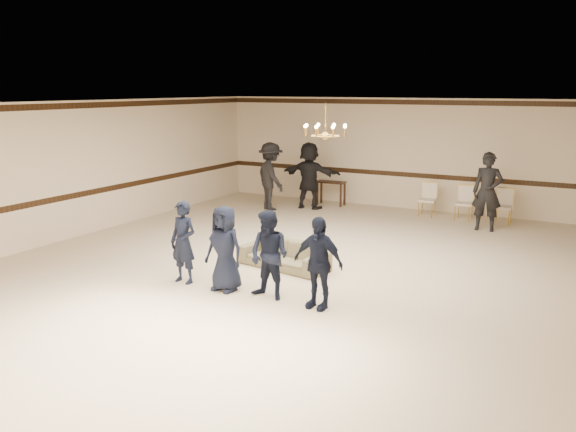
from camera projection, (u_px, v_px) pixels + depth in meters
name	position (u px, v px, depth m)	size (l,w,h in m)	color
room	(302.00, 190.00, 11.27)	(12.01, 14.01, 3.21)	beige
chair_rail	(411.00, 175.00, 17.40)	(12.00, 0.02, 0.14)	black
crown_molding	(414.00, 102.00, 16.96)	(12.00, 0.02, 0.14)	black
chandelier	(325.00, 119.00, 11.86)	(0.94, 0.94, 0.89)	#B8883B
boy_a	(183.00, 242.00, 10.82)	(0.55, 0.36, 1.51)	black
boy_b	(225.00, 249.00, 10.41)	(0.74, 0.48, 1.51)	black
boy_c	(269.00, 255.00, 9.99)	(0.73, 0.57, 1.51)	black
boy_d	(318.00, 263.00, 9.57)	(0.89, 0.37, 1.51)	black
settee	(284.00, 254.00, 11.82)	(1.83, 0.72, 0.54)	#7E7854
adult_left	(271.00, 176.00, 17.27)	(1.26, 0.73, 1.96)	black
adult_mid	(309.00, 175.00, 17.46)	(1.81, 0.58, 1.96)	black
adult_right	(487.00, 192.00, 14.75)	(0.71, 0.47, 1.96)	black
banquet_chair_left	(427.00, 200.00, 16.48)	(0.44, 0.44, 0.92)	silver
banquet_chair_mid	(464.00, 203.00, 16.01)	(0.44, 0.44, 0.92)	silver
banquet_chair_right	(503.00, 207.00, 15.55)	(0.44, 0.44, 0.92)	silver
console_table	(331.00, 193.00, 18.06)	(0.87, 0.37, 0.73)	#331B11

